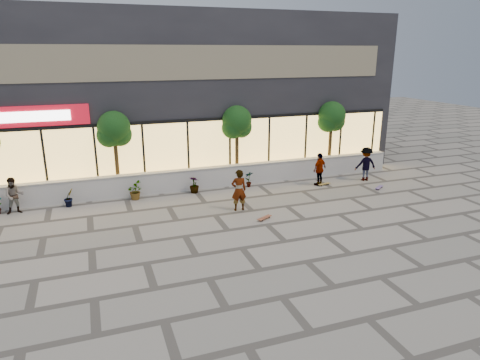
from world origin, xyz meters
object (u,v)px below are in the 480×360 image
object	(u,v)px
skater_center	(239,190)
skater_left	(14,196)
skater_right_near	(320,169)
skater_right_far	(366,164)
tree_midwest	(114,131)
tree_mideast	(237,124)
skateboard_right_near	(324,184)
skateboard_center	(264,218)
skateboard_right_far	(379,187)
tree_east	(332,118)

from	to	relation	value
skater_center	skater_left	size ratio (longest dim) A/B	1.15
skater_left	skater_right_near	xyz separation A→B (m)	(13.92, -0.77, 0.06)
skater_center	skater_right_far	world-z (taller)	skater_center
skater_center	skater_right_near	size ratio (longest dim) A/B	1.07
tree_midwest	tree_mideast	world-z (taller)	same
skater_center	skateboard_right_near	distance (m)	5.64
tree_mideast	skater_right_far	bearing A→B (deg)	-19.45
skateboard_center	skateboard_right_far	distance (m)	7.15
tree_mideast	skater_left	bearing A→B (deg)	-172.24
skater_left	tree_mideast	bearing A→B (deg)	1.54
tree_east	skater_left	world-z (taller)	tree_east
tree_mideast	skateboard_right_far	bearing A→B (deg)	-30.98
tree_east	skater_right_far	size ratio (longest dim) A/B	2.22
tree_midwest	skater_right_far	world-z (taller)	tree_midwest
tree_east	skateboard_right_far	size ratio (longest dim) A/B	5.56
skater_right_near	skateboard_center	bearing A→B (deg)	11.20
skater_right_far	skateboard_right_near	distance (m)	2.58
skater_center	skater_left	distance (m)	9.32
skater_right_near	skater_center	bearing A→B (deg)	-4.42
tree_midwest	skater_right_far	xyz separation A→B (m)	(12.33, -2.23, -2.10)
tree_midwest	skateboard_right_near	bearing A→B (deg)	-13.09
tree_east	skateboard_right_far	bearing A→B (deg)	-79.86
tree_mideast	skater_center	distance (m)	4.86
skater_center	skater_right_near	xyz separation A→B (m)	(5.02, 1.99, -0.06)
tree_east	skater_right_far	bearing A→B (deg)	-69.70
tree_east	skater_right_near	xyz separation A→B (m)	(-1.86, -2.17, -2.15)
skater_left	tree_east	bearing A→B (deg)	-1.15
skateboard_right_far	tree_midwest	bearing A→B (deg)	128.38
tree_midwest	tree_mideast	xyz separation A→B (m)	(6.00, 0.00, 0.00)
tree_mideast	skateboard_right_near	size ratio (longest dim) A/B	5.28
skater_right_near	skateboard_right_far	xyz separation A→B (m)	(2.52, -1.53, -0.76)
skater_center	skater_right_near	world-z (taller)	skater_center
skater_right_near	skateboard_right_near	distance (m)	0.81
tree_mideast	tree_east	xyz separation A→B (m)	(5.50, 0.00, 0.00)
tree_midwest	skateboard_center	world-z (taller)	tree_midwest
skater_right_far	skateboard_center	distance (m)	7.85
tree_mideast	skateboard_center	bearing A→B (deg)	-97.76
skater_right_far	skateboard_right_near	bearing A→B (deg)	7.93
skater_left	skateboard_right_far	world-z (taller)	skater_left
tree_midwest	skateboard_right_near	world-z (taller)	tree_midwest
skater_left	skateboard_right_near	distance (m)	14.20
skater_right_near	skateboard_right_far	world-z (taller)	skater_right_near
skater_right_near	tree_east	bearing A→B (deg)	-156.58
skateboard_center	tree_east	bearing A→B (deg)	12.78
tree_east	skateboard_center	size ratio (longest dim) A/B	5.25
tree_midwest	tree_mideast	size ratio (longest dim) A/B	1.00
skater_center	skater_right_near	bearing A→B (deg)	-153.85
skateboard_center	skateboard_right_near	bearing A→B (deg)	6.17
tree_east	skater_center	xyz separation A→B (m)	(-6.87, -4.17, -2.09)
tree_mideast	skater_center	size ratio (longest dim) A/B	2.18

